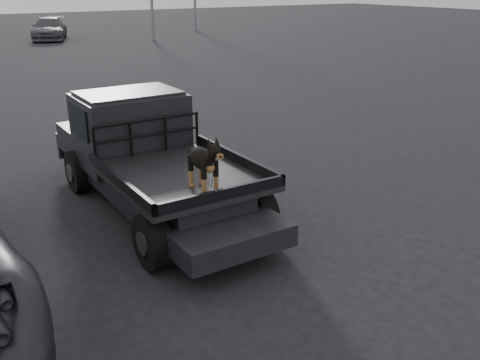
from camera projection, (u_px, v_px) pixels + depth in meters
ground at (223, 273)px, 6.90m from camera, size 120.00×120.00×0.00m
flatbed_ute at (156, 183)px, 8.64m from camera, size 2.00×5.40×0.92m
ute_cab at (130, 117)px, 9.07m from camera, size 1.72×1.30×0.88m
headache_rack at (148, 137)px, 8.54m from camera, size 1.80×0.08×0.55m
dog at (203, 163)px, 7.01m from camera, size 0.32×0.60×0.74m
distant_car_b at (49, 29)px, 33.26m from camera, size 3.28×4.95×1.33m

